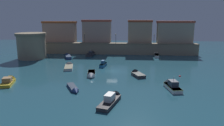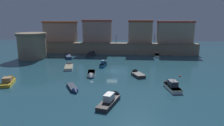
{
  "view_description": "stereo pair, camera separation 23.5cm",
  "coord_description": "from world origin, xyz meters",
  "px_view_note": "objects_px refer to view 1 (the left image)",
  "views": [
    {
      "loc": [
        3.94,
        -48.47,
        12.35
      ],
      "look_at": [
        0.0,
        0.37,
        1.89
      ],
      "focal_mm": 33.8,
      "sensor_mm": 36.0,
      "label": 1
    },
    {
      "loc": [
        4.18,
        -48.45,
        12.35
      ],
      "look_at": [
        0.0,
        0.37,
        1.89
      ],
      "focal_mm": 33.8,
      "sensor_mm": 36.0,
      "label": 2
    }
  ],
  "objects_px": {
    "fortress_tower": "(32,46)",
    "moored_boat_10": "(91,54)",
    "quay_lamp_2": "(154,37)",
    "moored_boat_6": "(171,85)",
    "moored_boat_0": "(9,81)",
    "moored_boat_4": "(68,56)",
    "moored_boat_9": "(112,99)",
    "mooring_buoy_0": "(180,76)",
    "moored_boat_3": "(157,55)",
    "moored_boat_2": "(91,74)",
    "moored_boat_5": "(74,89)",
    "moored_boat_1": "(104,64)",
    "moored_boat_8": "(69,66)",
    "moored_boat_7": "(137,74)",
    "quay_lamp_0": "(85,36)",
    "quay_lamp_1": "(116,37)"
  },
  "relations": [
    {
      "from": "moored_boat_3",
      "to": "moored_boat_6",
      "type": "xyz_separation_m",
      "value": [
        -1.51,
        -32.54,
        0.11
      ]
    },
    {
      "from": "moored_boat_6",
      "to": "moored_boat_8",
      "type": "xyz_separation_m",
      "value": [
        -22.87,
        14.46,
        -0.19
      ]
    },
    {
      "from": "quay_lamp_2",
      "to": "moored_boat_3",
      "type": "distance_m",
      "value": 6.71
    },
    {
      "from": "quay_lamp_1",
      "to": "moored_boat_3",
      "type": "xyz_separation_m",
      "value": [
        13.75,
        -3.63,
        -5.58
      ]
    },
    {
      "from": "moored_boat_5",
      "to": "mooring_buoy_0",
      "type": "bearing_deg",
      "value": 89.38
    },
    {
      "from": "moored_boat_5",
      "to": "moored_boat_9",
      "type": "distance_m",
      "value": 8.49
    },
    {
      "from": "moored_boat_0",
      "to": "moored_boat_7",
      "type": "xyz_separation_m",
      "value": [
        24.92,
        7.52,
        -0.07
      ]
    },
    {
      "from": "quay_lamp_2",
      "to": "moored_boat_6",
      "type": "relative_size",
      "value": 0.51
    },
    {
      "from": "quay_lamp_2",
      "to": "moored_boat_0",
      "type": "distance_m",
      "value": 48.01
    },
    {
      "from": "fortress_tower",
      "to": "moored_boat_8",
      "type": "distance_m",
      "value": 19.22
    },
    {
      "from": "moored_boat_0",
      "to": "moored_boat_8",
      "type": "height_order",
      "value": "moored_boat_0"
    },
    {
      "from": "quay_lamp_0",
      "to": "moored_boat_6",
      "type": "xyz_separation_m",
      "value": [
        23.23,
        -36.17,
        -5.52
      ]
    },
    {
      "from": "mooring_buoy_0",
      "to": "fortress_tower",
      "type": "bearing_deg",
      "value": 156.46
    },
    {
      "from": "fortress_tower",
      "to": "moored_boat_9",
      "type": "distance_m",
      "value": 43.35
    },
    {
      "from": "fortress_tower",
      "to": "moored_boat_4",
      "type": "relative_size",
      "value": 1.37
    },
    {
      "from": "quay_lamp_1",
      "to": "moored_boat_9",
      "type": "distance_m",
      "value": 43.77
    },
    {
      "from": "quay_lamp_0",
      "to": "quay_lamp_1",
      "type": "height_order",
      "value": "quay_lamp_0"
    },
    {
      "from": "quay_lamp_2",
      "to": "moored_boat_9",
      "type": "height_order",
      "value": "quay_lamp_2"
    },
    {
      "from": "moored_boat_9",
      "to": "fortress_tower",
      "type": "bearing_deg",
      "value": 55.5
    },
    {
      "from": "quay_lamp_2",
      "to": "moored_boat_8",
      "type": "xyz_separation_m",
      "value": [
        -23.77,
        -21.71,
        -5.69
      ]
    },
    {
      "from": "moored_boat_0",
      "to": "moored_boat_3",
      "type": "relative_size",
      "value": 0.95
    },
    {
      "from": "moored_boat_1",
      "to": "moored_boat_2",
      "type": "height_order",
      "value": "moored_boat_1"
    },
    {
      "from": "quay_lamp_1",
      "to": "moored_boat_6",
      "type": "xyz_separation_m",
      "value": [
        12.24,
        -36.17,
        -5.47
      ]
    },
    {
      "from": "quay_lamp_2",
      "to": "moored_boat_3",
      "type": "xyz_separation_m",
      "value": [
        0.61,
        -3.63,
        -5.61
      ]
    },
    {
      "from": "moored_boat_3",
      "to": "moored_boat_5",
      "type": "height_order",
      "value": "moored_boat_3"
    },
    {
      "from": "moored_boat_6",
      "to": "moored_boat_10",
      "type": "height_order",
      "value": "moored_boat_6"
    },
    {
      "from": "fortress_tower",
      "to": "moored_boat_9",
      "type": "relative_size",
      "value": 1.23
    },
    {
      "from": "moored_boat_2",
      "to": "moored_boat_5",
      "type": "relative_size",
      "value": 1.07
    },
    {
      "from": "mooring_buoy_0",
      "to": "moored_boat_6",
      "type": "bearing_deg",
      "value": -113.43
    },
    {
      "from": "moored_boat_8",
      "to": "moored_boat_9",
      "type": "height_order",
      "value": "moored_boat_9"
    },
    {
      "from": "quay_lamp_0",
      "to": "moored_boat_7",
      "type": "height_order",
      "value": "quay_lamp_0"
    },
    {
      "from": "moored_boat_3",
      "to": "moored_boat_9",
      "type": "xyz_separation_m",
      "value": [
        -11.59,
        -39.73,
        0.04
      ]
    },
    {
      "from": "fortress_tower",
      "to": "moored_boat_10",
      "type": "relative_size",
      "value": 1.31
    },
    {
      "from": "moored_boat_1",
      "to": "moored_boat_5",
      "type": "bearing_deg",
      "value": 179.18
    },
    {
      "from": "quay_lamp_2",
      "to": "moored_boat_2",
      "type": "bearing_deg",
      "value": -119.41
    },
    {
      "from": "moored_boat_0",
      "to": "moored_boat_3",
      "type": "xyz_separation_m",
      "value": [
        32.3,
        32.0,
        -0.01
      ]
    },
    {
      "from": "moored_boat_8",
      "to": "moored_boat_9",
      "type": "distance_m",
      "value": 25.15
    },
    {
      "from": "quay_lamp_0",
      "to": "moored_boat_8",
      "type": "relative_size",
      "value": 0.46
    },
    {
      "from": "quay_lamp_0",
      "to": "moored_boat_6",
      "type": "relative_size",
      "value": 0.51
    },
    {
      "from": "moored_boat_4",
      "to": "moored_boat_1",
      "type": "bearing_deg",
      "value": -153.86
    },
    {
      "from": "moored_boat_0",
      "to": "moored_boat_10",
      "type": "distance_m",
      "value": 33.87
    },
    {
      "from": "moored_boat_1",
      "to": "moored_boat_9",
      "type": "distance_m",
      "value": 24.13
    },
    {
      "from": "quay_lamp_1",
      "to": "moored_boat_8",
      "type": "height_order",
      "value": "quay_lamp_1"
    },
    {
      "from": "mooring_buoy_0",
      "to": "moored_boat_3",
      "type": "bearing_deg",
      "value": 94.46
    },
    {
      "from": "fortress_tower",
      "to": "mooring_buoy_0",
      "type": "height_order",
      "value": "fortress_tower"
    },
    {
      "from": "fortress_tower",
      "to": "moored_boat_10",
      "type": "distance_m",
      "value": 19.04
    },
    {
      "from": "moored_boat_3",
      "to": "quay_lamp_2",
      "type": "bearing_deg",
      "value": 14.31
    },
    {
      "from": "fortress_tower",
      "to": "moored_boat_6",
      "type": "xyz_separation_m",
      "value": [
        37.86,
        -25.9,
        -3.49
      ]
    },
    {
      "from": "moored_boat_4",
      "to": "moored_boat_9",
      "type": "bearing_deg",
      "value": -176.99
    },
    {
      "from": "moored_boat_1",
      "to": "moored_boat_8",
      "type": "distance_m",
      "value": 8.91
    }
  ]
}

